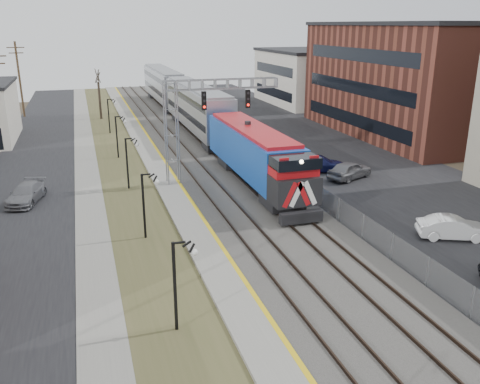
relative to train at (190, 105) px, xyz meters
name	(u,v)px	position (x,y,z in m)	size (l,w,h in m)	color
street_west	(32,173)	(-17.00, -14.71, -2.86)	(7.00, 120.00, 0.04)	black
sidewalk	(86,168)	(-12.50, -14.71, -2.84)	(2.00, 120.00, 0.08)	gray
grass_median	(121,166)	(-9.50, -14.71, -2.85)	(4.00, 120.00, 0.06)	#464826
platform	(155,162)	(-6.50, -14.71, -2.76)	(2.00, 120.00, 0.24)	gray
ballast_bed	(208,158)	(-1.50, -14.71, -2.78)	(8.00, 120.00, 0.20)	#595651
parking_lot	(323,150)	(10.50, -14.71, -2.86)	(16.00, 120.00, 0.04)	black
platform_edge	(164,160)	(-5.62, -14.71, -2.64)	(0.24, 120.00, 0.01)	gold
track_near	(187,158)	(-3.50, -14.71, -2.61)	(1.58, 120.00, 0.15)	#2D2119
track_far	(223,155)	(0.00, -14.71, -2.61)	(1.58, 120.00, 0.15)	#2D2119
train	(190,105)	(0.00, 0.00, 0.00)	(3.00, 63.05, 5.33)	#164CB4
signal_gantry	(193,114)	(-4.28, -21.71, 2.70)	(9.00, 1.07, 8.15)	gray
lampposts	(143,205)	(-9.50, -31.42, -0.88)	(0.14, 62.14, 4.00)	black
fence	(250,148)	(2.70, -14.71, -2.08)	(0.04, 120.00, 1.60)	gray
buildings_east	(473,86)	(24.50, -18.53, 3.43)	(16.00, 76.00, 15.00)	#A9A088
bare_trees	(18,134)	(-18.16, -10.79, -0.18)	(12.30, 42.30, 5.95)	#382D23
car_lot_b	(453,228)	(7.84, -37.19, -2.21)	(1.42, 4.08, 1.34)	silver
car_lot_d	(319,164)	(6.70, -21.66, -2.19)	(1.93, 4.75, 1.38)	#171C53
car_lot_e	(350,170)	(8.09, -24.40, -2.15)	(1.74, 4.33, 1.48)	slate
car_lot_f	(284,150)	(5.62, -16.15, -2.13)	(1.59, 4.56, 1.50)	#0E482A
car_street_b	(26,194)	(-16.76, -22.78, -2.23)	(1.83, 4.50, 1.31)	slate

